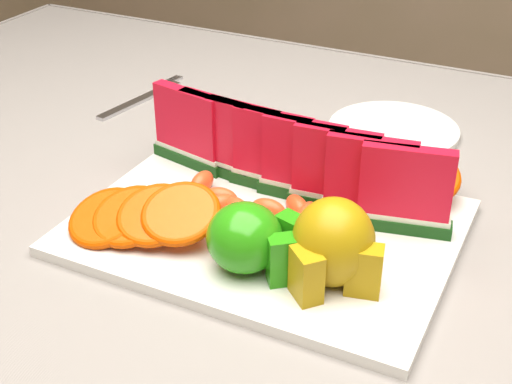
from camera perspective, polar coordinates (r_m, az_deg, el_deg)
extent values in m
cube|color=#52371D|center=(0.87, 0.60, -1.28)|extent=(1.40, 0.90, 0.03)
cube|color=#52371D|center=(1.65, -13.77, -0.72)|extent=(0.06, 0.06, 0.72)
cube|color=gray|center=(0.86, 0.60, -0.20)|extent=(1.52, 1.02, 0.01)
cube|color=gray|center=(1.33, 10.25, 6.43)|extent=(1.52, 0.01, 0.20)
cube|color=silver|center=(0.78, 0.84, -2.82)|extent=(0.40, 0.30, 0.01)
ellipsoid|color=#2F7C08|center=(0.69, -0.93, -3.66)|extent=(0.09, 0.09, 0.07)
cube|color=#2F7C08|center=(0.68, 2.30, -5.46)|extent=(0.04, 0.04, 0.05)
cube|color=beige|center=(0.67, 2.77, -5.59)|extent=(0.03, 0.02, 0.05)
cube|color=#2F7C08|center=(0.70, 2.96, -3.80)|extent=(0.04, 0.03, 0.05)
cube|color=beige|center=(0.70, 3.41, -3.92)|extent=(0.03, 0.01, 0.05)
ellipsoid|color=#935B0D|center=(0.68, 6.19, -4.00)|extent=(0.10, 0.10, 0.09)
cube|color=#935B0D|center=(0.66, 4.05, -6.72)|extent=(0.04, 0.04, 0.05)
cube|color=#935B0D|center=(0.67, 8.62, -6.29)|extent=(0.04, 0.03, 0.05)
cylinder|color=silver|center=(1.01, 10.93, 4.91)|extent=(0.22, 0.22, 0.01)
cube|color=silver|center=(1.11, -9.24, 7.29)|extent=(0.04, 0.17, 0.00)
cube|color=silver|center=(1.18, -6.96, 8.89)|extent=(0.01, 0.04, 0.00)
cube|color=silver|center=(1.18, -6.75, 8.85)|extent=(0.01, 0.04, 0.00)
cube|color=silver|center=(1.18, -6.54, 8.82)|extent=(0.01, 0.04, 0.00)
cube|color=#0B350B|center=(0.89, -5.36, 2.72)|extent=(0.11, 0.04, 0.01)
cube|color=silver|center=(0.89, -5.39, 3.29)|extent=(0.10, 0.04, 0.01)
cube|color=red|center=(0.87, -5.52, 5.75)|extent=(0.10, 0.04, 0.08)
cube|color=#0B350B|center=(0.87, -3.24, 2.06)|extent=(0.11, 0.04, 0.01)
cube|color=silver|center=(0.87, -3.26, 2.64)|extent=(0.10, 0.03, 0.01)
cube|color=red|center=(0.85, -3.35, 5.15)|extent=(0.10, 0.03, 0.08)
cube|color=#0B350B|center=(0.85, -1.03, 1.37)|extent=(0.11, 0.03, 0.01)
cube|color=silver|center=(0.85, -1.04, 1.96)|extent=(0.10, 0.03, 0.01)
cube|color=red|center=(0.83, -1.06, 4.52)|extent=(0.10, 0.02, 0.08)
cube|color=#0B350B|center=(0.83, 1.29, 0.65)|extent=(0.11, 0.02, 0.01)
cube|color=silver|center=(0.83, 1.30, 1.25)|extent=(0.10, 0.02, 0.01)
cube|color=red|center=(0.81, 1.33, 3.85)|extent=(0.10, 0.02, 0.08)
cube|color=#0B350B|center=(0.81, 3.71, -0.11)|extent=(0.11, 0.02, 0.01)
cube|color=silver|center=(0.81, 3.73, 0.50)|extent=(0.10, 0.02, 0.01)
cube|color=red|center=(0.79, 3.83, 3.14)|extent=(0.10, 0.02, 0.08)
cube|color=#0B350B|center=(0.80, 6.23, -0.89)|extent=(0.11, 0.03, 0.01)
cube|color=silver|center=(0.79, 6.27, -0.28)|extent=(0.10, 0.03, 0.01)
cube|color=red|center=(0.77, 6.44, 2.39)|extent=(0.10, 0.02, 0.08)
cube|color=#0B350B|center=(0.79, 8.84, -1.71)|extent=(0.11, 0.04, 0.01)
cube|color=silver|center=(0.78, 8.90, -1.09)|extent=(0.10, 0.03, 0.01)
cube|color=red|center=(0.76, 9.14, 1.61)|extent=(0.10, 0.03, 0.08)
cube|color=#0B350B|center=(0.77, 11.54, -2.55)|extent=(0.11, 0.04, 0.01)
cube|color=silver|center=(0.77, 11.61, -1.92)|extent=(0.10, 0.04, 0.01)
cube|color=red|center=(0.75, 11.94, 0.80)|extent=(0.10, 0.04, 0.08)
cylinder|color=red|center=(0.77, -11.90, -2.01)|extent=(0.09, 0.09, 0.03)
torus|color=#B83005|center=(0.77, -11.90, -2.01)|extent=(0.10, 0.10, 0.04)
cylinder|color=red|center=(0.76, -10.00, -1.91)|extent=(0.08, 0.08, 0.03)
torus|color=#B83005|center=(0.76, -10.00, -1.91)|extent=(0.09, 0.09, 0.04)
cylinder|color=red|center=(0.75, -8.06, -1.81)|extent=(0.08, 0.08, 0.03)
torus|color=#B83005|center=(0.75, -8.06, -1.81)|extent=(0.09, 0.09, 0.04)
cylinder|color=red|center=(0.74, -6.06, -1.70)|extent=(0.09, 0.08, 0.03)
torus|color=#B83005|center=(0.74, -6.06, -1.70)|extent=(0.10, 0.09, 0.04)
cylinder|color=red|center=(0.91, -1.76, 3.80)|extent=(0.08, 0.08, 0.03)
torus|color=#B83005|center=(0.91, -1.76, 3.80)|extent=(0.09, 0.09, 0.03)
cylinder|color=red|center=(0.89, 0.99, 3.35)|extent=(0.09, 0.09, 0.03)
torus|color=#B83005|center=(0.89, 0.99, 3.35)|extent=(0.10, 0.10, 0.03)
cylinder|color=red|center=(0.87, 3.86, 2.88)|extent=(0.09, 0.09, 0.03)
torus|color=#B83005|center=(0.87, 3.86, 2.88)|extent=(0.10, 0.10, 0.03)
cylinder|color=red|center=(0.85, 6.84, 2.38)|extent=(0.10, 0.10, 0.03)
torus|color=#B83005|center=(0.85, 6.84, 2.38)|extent=(0.11, 0.11, 0.03)
cylinder|color=red|center=(0.84, 9.93, 1.86)|extent=(0.10, 0.10, 0.03)
torus|color=#B83005|center=(0.84, 9.93, 1.86)|extent=(0.11, 0.11, 0.03)
cylinder|color=red|center=(0.83, 13.11, 1.31)|extent=(0.10, 0.10, 0.03)
torus|color=#B83005|center=(0.83, 13.11, 1.31)|extent=(0.12, 0.12, 0.03)
ellipsoid|color=orange|center=(0.83, -4.35, 0.73)|extent=(0.02, 0.04, 0.03)
ellipsoid|color=orange|center=(0.80, -2.88, -0.49)|extent=(0.04, 0.03, 0.03)
ellipsoid|color=orange|center=(0.78, -2.88, -1.09)|extent=(0.04, 0.05, 0.03)
ellipsoid|color=orange|center=(0.77, -1.47, -1.42)|extent=(0.05, 0.04, 0.03)
ellipsoid|color=orange|center=(0.77, 1.00, -1.43)|extent=(0.04, 0.02, 0.03)
ellipsoid|color=orange|center=(0.78, 3.33, -1.26)|extent=(0.04, 0.04, 0.03)
ellipsoid|color=orange|center=(0.77, 4.12, -1.85)|extent=(0.02, 0.04, 0.03)
ellipsoid|color=orange|center=(0.75, 6.08, -2.82)|extent=(0.05, 0.04, 0.03)
ellipsoid|color=orange|center=(0.73, 6.21, -3.70)|extent=(0.04, 0.05, 0.03)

